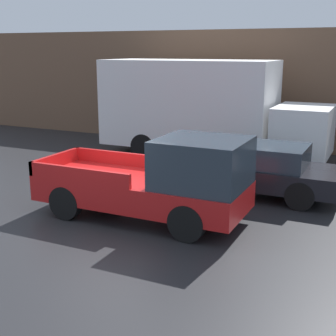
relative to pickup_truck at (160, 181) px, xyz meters
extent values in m
plane|color=#232326|center=(-1.22, -0.44, -0.97)|extent=(60.00, 60.00, 0.00)
cube|color=brown|center=(-1.22, 9.36, 1.40)|extent=(28.00, 0.15, 4.76)
cube|color=red|center=(-0.52, 0.00, -0.29)|extent=(5.10, 1.95, 0.63)
cube|color=#28333D|center=(1.06, 0.00, 0.56)|extent=(1.94, 1.83, 1.08)
cube|color=red|center=(-1.66, 0.93, 0.19)|extent=(2.80, 0.10, 0.34)
cube|color=red|center=(-1.66, -0.93, 0.19)|extent=(2.80, 0.10, 0.34)
cube|color=red|center=(-3.01, 0.00, 0.19)|extent=(0.10, 1.95, 0.34)
cylinder|color=black|center=(1.06, 0.86, -0.56)|extent=(0.82, 0.26, 0.82)
cylinder|color=black|center=(1.06, -0.86, -0.56)|extent=(0.82, 0.26, 0.82)
cylinder|color=black|center=(-2.10, 0.86, -0.56)|extent=(0.82, 0.26, 0.82)
cylinder|color=black|center=(-2.10, -0.86, -0.56)|extent=(0.82, 0.26, 0.82)
cube|color=black|center=(1.40, 3.04, -0.38)|extent=(4.75, 1.90, 0.55)
cube|color=#28333D|center=(1.55, 3.04, 0.18)|extent=(2.61, 1.68, 0.58)
cylinder|color=black|center=(2.88, 3.90, -0.60)|extent=(0.75, 0.22, 0.75)
cylinder|color=black|center=(2.88, 2.19, -0.60)|extent=(0.75, 0.22, 0.75)
cylinder|color=black|center=(-0.07, 3.90, -0.60)|extent=(0.75, 0.22, 0.75)
cylinder|color=black|center=(-0.07, 2.19, -0.60)|extent=(0.75, 0.22, 0.75)
cube|color=white|center=(2.13, 6.62, 0.32)|extent=(1.82, 2.46, 1.67)
cube|color=white|center=(-2.08, 6.62, 1.05)|extent=(6.28, 2.59, 3.14)
cylinder|color=black|center=(1.80, 7.78, -0.49)|extent=(0.96, 0.30, 0.96)
cylinder|color=black|center=(1.80, 5.46, -0.49)|extent=(0.96, 0.30, 0.96)
cylinder|color=black|center=(-3.36, 7.78, -0.49)|extent=(0.96, 0.30, 0.96)
cylinder|color=black|center=(-3.36, 5.46, -0.49)|extent=(0.96, 0.30, 0.96)
cube|color=gold|center=(-3.20, 9.03, -0.48)|extent=(0.45, 0.40, 0.99)
camera|label=1|loc=(4.69, -9.44, 3.02)|focal=50.00mm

